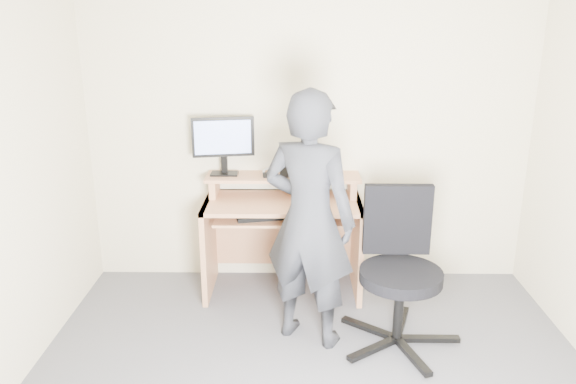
{
  "coord_description": "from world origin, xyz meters",
  "views": [
    {
      "loc": [
        -0.11,
        -2.6,
        2.12
      ],
      "look_at": [
        -0.16,
        1.05,
        0.95
      ],
      "focal_mm": 35.0,
      "sensor_mm": 36.0,
      "label": 1
    }
  ],
  "objects_px": {
    "monitor": "(223,141)",
    "person": "(309,220)",
    "office_chair": "(399,263)",
    "desk": "(283,222)"
  },
  "relations": [
    {
      "from": "monitor",
      "to": "person",
      "type": "distance_m",
      "value": 1.11
    },
    {
      "from": "monitor",
      "to": "person",
      "type": "relative_size",
      "value": 0.28
    },
    {
      "from": "office_chair",
      "to": "person",
      "type": "xyz_separation_m",
      "value": [
        -0.59,
        0.01,
        0.29
      ]
    },
    {
      "from": "monitor",
      "to": "office_chair",
      "type": "bearing_deg",
      "value": -44.83
    },
    {
      "from": "desk",
      "to": "office_chair",
      "type": "relative_size",
      "value": 1.18
    },
    {
      "from": "office_chair",
      "to": "person",
      "type": "bearing_deg",
      "value": 179.28
    },
    {
      "from": "desk",
      "to": "monitor",
      "type": "height_order",
      "value": "monitor"
    },
    {
      "from": "person",
      "to": "desk",
      "type": "bearing_deg",
      "value": -51.45
    },
    {
      "from": "person",
      "to": "office_chair",
      "type": "bearing_deg",
      "value": -156.02
    },
    {
      "from": "office_chair",
      "to": "person",
      "type": "relative_size",
      "value": 0.6
    }
  ]
}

